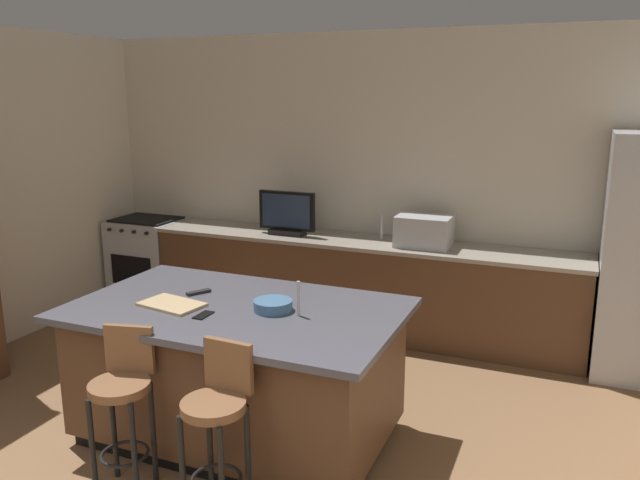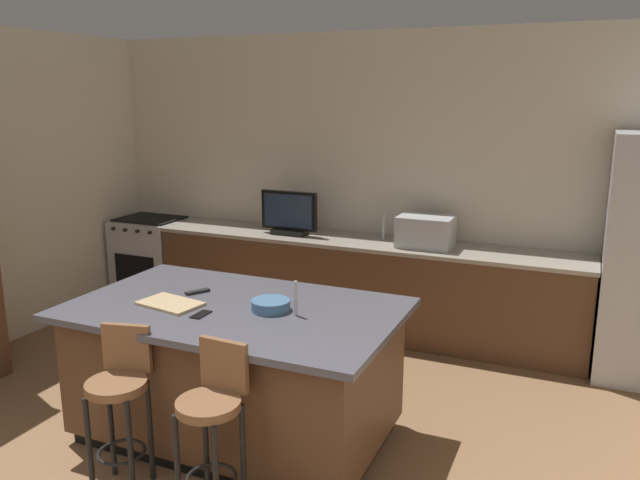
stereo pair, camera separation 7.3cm
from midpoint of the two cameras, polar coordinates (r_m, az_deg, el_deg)
name	(u,v)px [view 1 (the left image)]	position (r m, az deg, el deg)	size (l,w,h in m)	color
wall_back	(377,181)	(6.15, 4.85, 5.34)	(6.31, 0.12, 2.80)	beige
counter_back	(358,285)	(6.02, 3.14, -4.12)	(4.13, 0.62, 0.89)	brown
kitchen_island	(238,371)	(4.24, -7.92, -11.67)	(2.11, 1.28, 0.91)	black
range_oven	(149,259)	(7.17, -15.54, -1.69)	(0.73, 0.63, 0.91)	#B7BABF
microwave	(424,231)	(5.70, 9.05, 0.81)	(0.48, 0.36, 0.28)	#B7BABF
tv_monitor	(287,215)	(6.08, -3.36, 2.31)	(0.57, 0.16, 0.43)	black
sink_faucet_back	(382,227)	(5.91, 5.26, 1.18)	(0.02, 0.02, 0.24)	#B2B2B7
sink_faucet_island	(298,299)	(3.84, -2.51, -5.33)	(0.02, 0.02, 0.22)	#B2B2B7
bar_stool_left	(123,397)	(3.81, -17.96, -13.42)	(0.35, 0.37, 0.96)	brown
bar_stool_right	(218,418)	(3.46, -9.89, -15.61)	(0.34, 0.35, 0.97)	brown
fruit_bowl	(273,305)	(3.96, -4.82, -5.93)	(0.24, 0.24, 0.07)	#3F668C
cell_phone	(203,315)	(3.94, -11.07, -6.70)	(0.07, 0.15, 0.01)	black
tv_remote	(199,292)	(4.37, -11.43, -4.67)	(0.04, 0.17, 0.02)	black
cutting_board	(172,304)	(4.16, -13.79, -5.69)	(0.40, 0.25, 0.02)	tan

